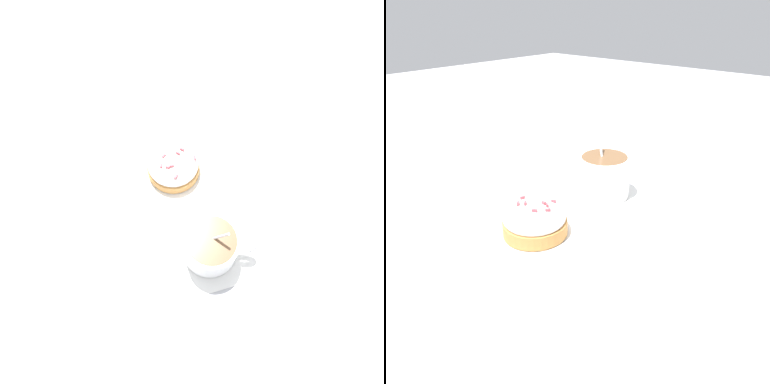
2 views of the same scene
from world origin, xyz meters
TOP-DOWN VIEW (x-y plane):
  - ground_plane at (0.00, 0.00)m, footprint 3.00×3.00m
  - paper_napkin at (0.00, 0.00)m, footprint 0.32×0.33m
  - coffee_cup at (0.08, 0.00)m, footprint 0.09×0.11m
  - frosted_pastry at (-0.08, 0.00)m, footprint 0.09×0.09m

SIDE VIEW (x-z plane):
  - ground_plane at x=0.00m, z-range 0.00..0.00m
  - paper_napkin at x=0.00m, z-range 0.00..0.00m
  - frosted_pastry at x=-0.08m, z-range 0.00..0.05m
  - coffee_cup at x=0.08m, z-range -0.01..0.09m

